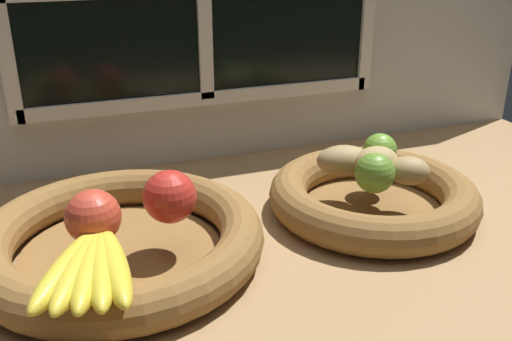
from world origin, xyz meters
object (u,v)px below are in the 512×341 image
at_px(fruit_bowl_right, 373,196).
at_px(potato_large, 376,163).
at_px(potato_oblong, 344,160).
at_px(apple_red_right, 170,197).
at_px(lime_far, 380,150).
at_px(banana_bunch_front, 91,265).
at_px(lime_near, 375,173).
at_px(apple_red_front, 93,217).
at_px(fruit_bowl_left, 120,240).
at_px(potato_small, 408,171).

relative_size(fruit_bowl_right, potato_large, 4.51).
distance_m(fruit_bowl_right, potato_oblong, 0.07).
distance_m(fruit_bowl_right, potato_large, 0.05).
xyz_separation_m(apple_red_right, lime_far, (0.35, 0.07, -0.01)).
bearing_deg(banana_bunch_front, potato_oblong, 21.99).
bearing_deg(lime_near, apple_red_front, -178.78).
xyz_separation_m(banana_bunch_front, lime_near, (0.39, 0.08, 0.01)).
distance_m(fruit_bowl_right, banana_bunch_front, 0.44).
xyz_separation_m(fruit_bowl_right, apple_red_right, (-0.31, -0.03, 0.06)).
relative_size(apple_red_front, lime_near, 1.15).
bearing_deg(potato_large, banana_bunch_front, -163.41).
height_order(fruit_bowl_left, apple_red_front, apple_red_front).
relative_size(apple_red_right, lime_near, 1.19).
distance_m(fruit_bowl_left, potato_oblong, 0.35).
height_order(apple_red_front, potato_large, apple_red_front).
bearing_deg(lime_far, potato_small, -88.51).
distance_m(banana_bunch_front, lime_near, 0.40).
height_order(fruit_bowl_left, potato_large, potato_large).
height_order(banana_bunch_front, potato_small, potato_small).
distance_m(apple_red_right, lime_far, 0.35).
bearing_deg(apple_red_right, fruit_bowl_right, 5.08).
bearing_deg(potato_oblong, banana_bunch_front, -158.01).
distance_m(potato_oblong, potato_large, 0.05).
relative_size(fruit_bowl_left, apple_red_right, 5.55).
xyz_separation_m(fruit_bowl_right, potato_large, (0.00, 0.00, 0.05)).
bearing_deg(banana_bunch_front, potato_large, 16.59).
xyz_separation_m(apple_red_right, lime_near, (0.29, -0.01, -0.01)).
height_order(apple_red_front, apple_red_right, apple_red_right).
bearing_deg(fruit_bowl_right, apple_red_front, -173.21).
relative_size(potato_oblong, lime_near, 1.43).
relative_size(banana_bunch_front, lime_near, 3.19).
height_order(potato_oblong, potato_small, potato_oblong).
height_order(apple_red_front, banana_bunch_front, apple_red_front).
relative_size(fruit_bowl_right, apple_red_right, 4.64).
distance_m(apple_red_right, potato_large, 0.32).
height_order(fruit_bowl_left, apple_red_right, apple_red_right).
distance_m(fruit_bowl_left, potato_large, 0.38).
xyz_separation_m(apple_red_front, apple_red_right, (0.10, 0.02, 0.00)).
relative_size(apple_red_right, lime_far, 1.30).
height_order(fruit_bowl_right, banana_bunch_front, banana_bunch_front).
height_order(fruit_bowl_left, lime_near, lime_near).
bearing_deg(apple_red_front, lime_near, 1.22).
xyz_separation_m(banana_bunch_front, lime_far, (0.45, 0.17, 0.01)).
distance_m(apple_red_front, apple_red_right, 0.10).
bearing_deg(fruit_bowl_right, lime_far, 52.13).
relative_size(fruit_bowl_left, lime_far, 7.19).
distance_m(fruit_bowl_left, banana_bunch_front, 0.14).
bearing_deg(apple_red_front, potato_small, 1.97).
bearing_deg(apple_red_right, potato_oblong, 11.71).
bearing_deg(potato_large, potato_small, -45.00).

